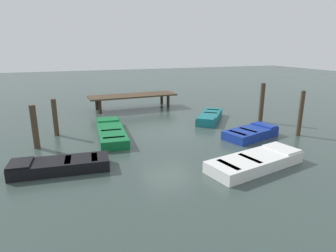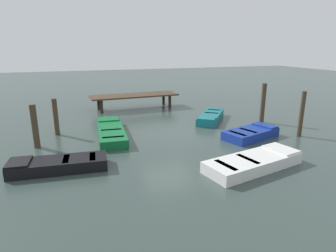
{
  "view_description": "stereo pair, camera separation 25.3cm",
  "coord_description": "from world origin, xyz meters",
  "px_view_note": "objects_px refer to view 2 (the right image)",
  "views": [
    {
      "loc": [
        -4.61,
        -12.46,
        4.09
      ],
      "look_at": [
        0.0,
        0.0,
        0.35
      ],
      "focal_mm": 30.21,
      "sensor_mm": 36.0,
      "label": 1
    },
    {
      "loc": [
        -4.37,
        -12.54,
        4.09
      ],
      "look_at": [
        0.0,
        0.0,
        0.35
      ],
      "focal_mm": 30.21,
      "sensor_mm": 36.0,
      "label": 2
    }
  ],
  "objects_px": {
    "rowboat_blue": "(251,133)",
    "rowboat_teal": "(211,117)",
    "rowboat_black": "(58,164)",
    "mooring_piling_mid_right": "(56,117)",
    "rowboat_green": "(111,131)",
    "mooring_piling_near_left": "(35,126)",
    "mooring_piling_center": "(263,103)",
    "dock_segment": "(135,96)",
    "mooring_piling_mid_left": "(302,114)",
    "rowboat_white": "(254,162)"
  },
  "relations": [
    {
      "from": "rowboat_teal",
      "to": "rowboat_blue",
      "type": "bearing_deg",
      "value": 42.77
    },
    {
      "from": "rowboat_black",
      "to": "mooring_piling_mid_right",
      "type": "xyz_separation_m",
      "value": [
        -0.15,
        4.36,
        0.66
      ]
    },
    {
      "from": "mooring_piling_center",
      "to": "mooring_piling_near_left",
      "type": "bearing_deg",
      "value": -178.67
    },
    {
      "from": "rowboat_teal",
      "to": "mooring_piling_center",
      "type": "height_order",
      "value": "mooring_piling_center"
    },
    {
      "from": "mooring_piling_near_left",
      "to": "mooring_piling_center",
      "type": "bearing_deg",
      "value": 1.33
    },
    {
      "from": "mooring_piling_mid_right",
      "to": "rowboat_black",
      "type": "bearing_deg",
      "value": -88.06
    },
    {
      "from": "mooring_piling_near_left",
      "to": "mooring_piling_mid_right",
      "type": "height_order",
      "value": "mooring_piling_near_left"
    },
    {
      "from": "mooring_piling_mid_left",
      "to": "rowboat_green",
      "type": "bearing_deg",
      "value": 160.21
    },
    {
      "from": "rowboat_green",
      "to": "mooring_piling_center",
      "type": "bearing_deg",
      "value": -88.3
    },
    {
      "from": "mooring_piling_mid_right",
      "to": "rowboat_green",
      "type": "bearing_deg",
      "value": -22.58
    },
    {
      "from": "mooring_piling_mid_left",
      "to": "rowboat_blue",
      "type": "bearing_deg",
      "value": 166.59
    },
    {
      "from": "rowboat_blue",
      "to": "rowboat_green",
      "type": "height_order",
      "value": "same"
    },
    {
      "from": "rowboat_white",
      "to": "mooring_piling_mid_left",
      "type": "xyz_separation_m",
      "value": [
        4.21,
        2.36,
        0.86
      ]
    },
    {
      "from": "dock_segment",
      "to": "mooring_piling_near_left",
      "type": "distance_m",
      "value": 8.39
    },
    {
      "from": "rowboat_teal",
      "to": "mooring_piling_mid_left",
      "type": "xyz_separation_m",
      "value": [
        2.59,
        -3.99,
        0.86
      ]
    },
    {
      "from": "rowboat_black",
      "to": "rowboat_green",
      "type": "height_order",
      "value": "same"
    },
    {
      "from": "rowboat_blue",
      "to": "rowboat_teal",
      "type": "relative_size",
      "value": 0.93
    },
    {
      "from": "rowboat_blue",
      "to": "mooring_piling_center",
      "type": "height_order",
      "value": "mooring_piling_center"
    },
    {
      "from": "rowboat_white",
      "to": "mooring_piling_mid_right",
      "type": "distance_m",
      "value": 9.19
    },
    {
      "from": "rowboat_green",
      "to": "mooring_piling_near_left",
      "type": "distance_m",
      "value": 3.3
    },
    {
      "from": "rowboat_green",
      "to": "mooring_piling_near_left",
      "type": "xyz_separation_m",
      "value": [
        -3.17,
        -0.6,
        0.7
      ]
    },
    {
      "from": "dock_segment",
      "to": "rowboat_green",
      "type": "relative_size",
      "value": 1.4
    },
    {
      "from": "rowboat_blue",
      "to": "mooring_piling_center",
      "type": "relative_size",
      "value": 1.34
    },
    {
      "from": "rowboat_white",
      "to": "mooring_piling_near_left",
      "type": "xyz_separation_m",
      "value": [
        -7.34,
        4.78,
        0.7
      ]
    },
    {
      "from": "rowboat_green",
      "to": "rowboat_blue",
      "type": "bearing_deg",
      "value": -108.07
    },
    {
      "from": "dock_segment",
      "to": "mooring_piling_mid_right",
      "type": "bearing_deg",
      "value": -138.9
    },
    {
      "from": "rowboat_blue",
      "to": "mooring_piling_mid_left",
      "type": "xyz_separation_m",
      "value": [
        2.3,
        -0.55,
        0.86
      ]
    },
    {
      "from": "rowboat_teal",
      "to": "mooring_piling_mid_right",
      "type": "xyz_separation_m",
      "value": [
        -8.21,
        0.03,
        0.66
      ]
    },
    {
      "from": "dock_segment",
      "to": "mooring_piling_center",
      "type": "relative_size",
      "value": 2.71
    },
    {
      "from": "rowboat_teal",
      "to": "rowboat_white",
      "type": "relative_size",
      "value": 0.82
    },
    {
      "from": "mooring_piling_center",
      "to": "mooring_piling_mid_right",
      "type": "bearing_deg",
      "value": 172.88
    },
    {
      "from": "rowboat_black",
      "to": "mooring_piling_center",
      "type": "distance_m",
      "value": 11.01
    },
    {
      "from": "rowboat_black",
      "to": "rowboat_teal",
      "type": "distance_m",
      "value": 9.15
    },
    {
      "from": "rowboat_white",
      "to": "rowboat_green",
      "type": "bearing_deg",
      "value": 115.94
    },
    {
      "from": "dock_segment",
      "to": "mooring_piling_center",
      "type": "height_order",
      "value": "mooring_piling_center"
    },
    {
      "from": "mooring_piling_center",
      "to": "rowboat_white",
      "type": "bearing_deg",
      "value": -129.17
    },
    {
      "from": "rowboat_teal",
      "to": "rowboat_white",
      "type": "height_order",
      "value": "same"
    },
    {
      "from": "rowboat_teal",
      "to": "dock_segment",
      "type": "bearing_deg",
      "value": -106.36
    },
    {
      "from": "rowboat_blue",
      "to": "mooring_piling_mid_right",
      "type": "height_order",
      "value": "mooring_piling_mid_right"
    },
    {
      "from": "mooring_piling_mid_left",
      "to": "mooring_piling_near_left",
      "type": "bearing_deg",
      "value": 168.18
    },
    {
      "from": "rowboat_blue",
      "to": "rowboat_black",
      "type": "distance_m",
      "value": 8.4
    },
    {
      "from": "rowboat_green",
      "to": "mooring_piling_mid_left",
      "type": "relative_size",
      "value": 1.97
    },
    {
      "from": "rowboat_black",
      "to": "mooring_piling_mid_left",
      "type": "distance_m",
      "value": 10.69
    },
    {
      "from": "rowboat_blue",
      "to": "mooring_piling_mid_left",
      "type": "distance_m",
      "value": 2.51
    },
    {
      "from": "mooring_piling_center",
      "to": "mooring_piling_mid_left",
      "type": "bearing_deg",
      "value": -87.74
    },
    {
      "from": "rowboat_green",
      "to": "mooring_piling_near_left",
      "type": "height_order",
      "value": "mooring_piling_near_left"
    },
    {
      "from": "rowboat_teal",
      "to": "rowboat_white",
      "type": "bearing_deg",
      "value": 23.58
    },
    {
      "from": "rowboat_black",
      "to": "mooring_piling_mid_right",
      "type": "distance_m",
      "value": 4.41
    },
    {
      "from": "rowboat_blue",
      "to": "rowboat_green",
      "type": "relative_size",
      "value": 0.69
    },
    {
      "from": "mooring_piling_near_left",
      "to": "mooring_piling_center",
      "type": "relative_size",
      "value": 0.84
    }
  ]
}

